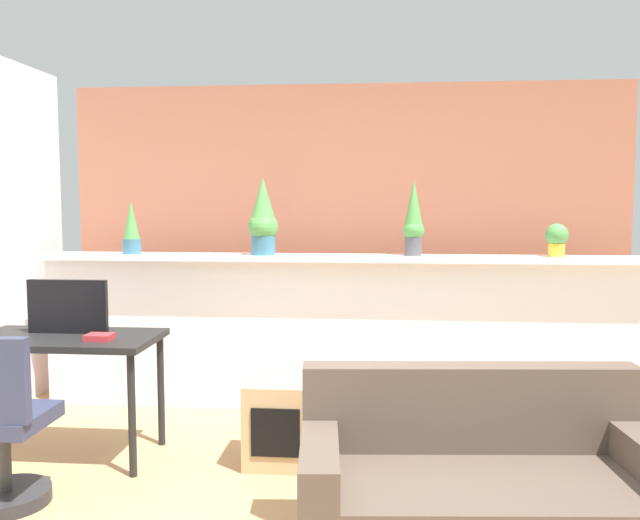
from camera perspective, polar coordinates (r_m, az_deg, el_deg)
divider_wall at (r=5.02m, az=1.89°, el=-6.41°), size 4.52×0.16×1.12m
plant_shelf at (r=4.90m, az=1.88°, el=0.18°), size 4.52×0.32×0.04m
brick_wall_behind at (r=5.53m, az=2.27°, el=1.85°), size 4.52×0.10×2.50m
potted_plant_0 at (r=5.18m, az=-15.78°, el=2.57°), size 0.14×0.14×0.40m
potted_plant_1 at (r=4.92m, az=-4.88°, el=3.56°), size 0.22×0.22×0.57m
potted_plant_2 at (r=4.89m, az=7.98°, el=3.46°), size 0.16×0.16×0.56m
potted_plant_3 at (r=5.05m, az=19.53°, el=1.74°), size 0.16×0.16×0.24m
desk at (r=4.35m, az=-20.87°, el=-7.16°), size 1.10×0.60×0.75m
tv_monitor at (r=4.38m, az=-20.72°, el=-3.73°), size 0.50×0.04×0.33m
side_cube_shelf at (r=4.10m, az=-3.39°, el=-13.58°), size 0.40×0.41×0.50m
book_on_desk at (r=4.13m, az=-18.30°, el=-6.26°), size 0.15×0.12×0.04m
couch at (r=3.16m, az=13.53°, el=-18.98°), size 1.62×0.89×0.80m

